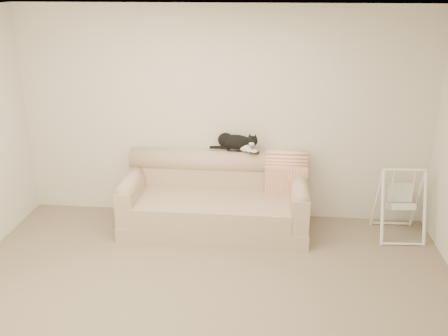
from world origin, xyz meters
name	(u,v)px	position (x,y,z in m)	size (l,w,h in m)	color
ground_plane	(202,306)	(0.00, 0.00, 0.00)	(5.00, 5.00, 0.00)	#796A58
room_shell	(199,150)	(0.00, 0.00, 1.53)	(5.04, 4.04, 2.60)	beige
sofa	(216,200)	(-0.06, 1.62, 0.35)	(2.20, 0.93, 0.90)	tan
remote_a	(235,150)	(0.15, 1.86, 0.91)	(0.18, 0.05, 0.03)	black
remote_b	(253,152)	(0.37, 1.83, 0.91)	(0.17, 0.12, 0.02)	black
tuxedo_cat	(236,142)	(0.17, 1.87, 1.01)	(0.60, 0.32, 0.23)	black
throw_blanket	(286,167)	(0.78, 1.84, 0.72)	(0.51, 0.38, 0.58)	#D46045
baby_swing	(400,202)	(2.11, 1.61, 0.42)	(0.54, 0.58, 0.85)	white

